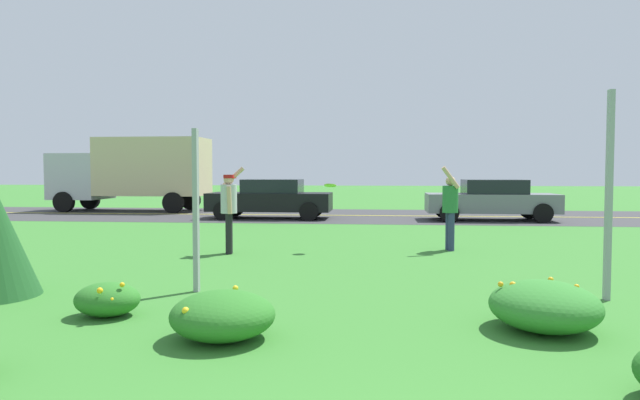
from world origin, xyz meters
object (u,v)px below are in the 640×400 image
(person_catcher_green_shirt, at_px, (450,206))
(car_black_center_right, at_px, (271,198))
(box_truck_silver, at_px, (134,170))
(sign_post_near_path, at_px, (196,211))
(car_gray_center_left, at_px, (491,200))
(person_thrower_red_cap_gray_shirt, at_px, (229,205))
(frisbee_lime, at_px, (330,185))
(sign_post_by_roadside, at_px, (609,196))

(person_catcher_green_shirt, bearing_deg, car_black_center_right, 124.70)
(person_catcher_green_shirt, relative_size, box_truck_silver, 0.28)
(sign_post_near_path, bearing_deg, car_gray_center_left, 62.77)
(person_thrower_red_cap_gray_shirt, height_order, frisbee_lime, person_thrower_red_cap_gray_shirt)
(sign_post_near_path, bearing_deg, frisbee_lime, 70.75)
(car_black_center_right, relative_size, box_truck_silver, 0.67)
(sign_post_near_path, bearing_deg, person_catcher_green_shirt, 48.89)
(box_truck_silver, bearing_deg, frisbee_lime, -50.29)
(car_gray_center_left, distance_m, box_truck_silver, 15.14)
(person_thrower_red_cap_gray_shirt, xyz_separation_m, car_gray_center_left, (7.10, 9.00, -0.28))
(sign_post_by_roadside, bearing_deg, box_truck_silver, 130.75)
(person_catcher_green_shirt, height_order, box_truck_silver, box_truck_silver)
(person_catcher_green_shirt, bearing_deg, sign_post_near_path, -131.11)
(sign_post_near_path, bearing_deg, person_thrower_red_cap_gray_shirt, 98.10)
(frisbee_lime, bearing_deg, sign_post_by_roadside, -46.60)
(sign_post_near_path, height_order, person_catcher_green_shirt, sign_post_near_path)
(sign_post_by_roadside, xyz_separation_m, person_thrower_red_cap_gray_shirt, (-6.18, 3.69, -0.38))
(person_thrower_red_cap_gray_shirt, height_order, car_black_center_right, person_thrower_red_cap_gray_shirt)
(sign_post_near_path, xyz_separation_m, box_truck_silver, (-8.17, 16.10, 0.64))
(sign_post_near_path, distance_m, car_black_center_right, 12.84)
(frisbee_lime, height_order, car_gray_center_left, frisbee_lime)
(sign_post_by_roadside, distance_m, person_catcher_green_shirt, 4.94)
(frisbee_lime, bearing_deg, person_thrower_red_cap_gray_shirt, -162.35)
(sign_post_near_path, relative_size, person_thrower_red_cap_gray_shirt, 1.27)
(car_black_center_right, bearing_deg, sign_post_near_path, -83.75)
(box_truck_silver, bearing_deg, sign_post_by_roadside, -49.25)
(sign_post_by_roadside, bearing_deg, sign_post_near_path, -179.33)
(box_truck_silver, bearing_deg, sign_post_near_path, -63.10)
(person_catcher_green_shirt, distance_m, car_gray_center_left, 8.36)
(sign_post_by_roadside, relative_size, car_gray_center_left, 0.62)
(person_thrower_red_cap_gray_shirt, distance_m, box_truck_silver, 14.54)
(frisbee_lime, height_order, box_truck_silver, box_truck_silver)
(person_catcher_green_shirt, bearing_deg, frisbee_lime, -172.62)
(person_catcher_green_shirt, xyz_separation_m, car_gray_center_left, (2.42, 8.00, -0.24))
(sign_post_by_roadside, xyz_separation_m, frisbee_lime, (-4.11, 4.35, 0.02))
(person_catcher_green_shirt, bearing_deg, person_thrower_red_cap_gray_shirt, -167.97)
(person_thrower_red_cap_gray_shirt, bearing_deg, frisbee_lime, 17.65)
(car_gray_center_left, bearing_deg, frisbee_lime, -121.05)
(sign_post_by_roadside, relative_size, car_black_center_right, 0.62)
(car_gray_center_left, xyz_separation_m, box_truck_silver, (-14.73, 3.35, 1.06))
(car_gray_center_left, height_order, box_truck_silver, box_truck_silver)
(sign_post_near_path, relative_size, car_black_center_right, 0.52)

